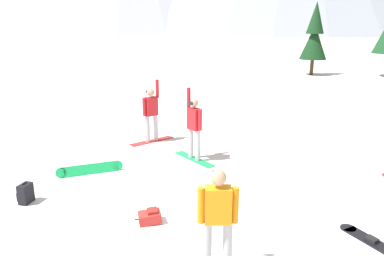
{
  "coord_description": "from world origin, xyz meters",
  "views": [
    {
      "loc": [
        2.42,
        -6.21,
        3.8
      ],
      "look_at": [
        -0.53,
        3.31,
        1.0
      ],
      "focal_mm": 34.54,
      "sensor_mm": 36.0,
      "label": 1
    }
  ],
  "objects_px": {
    "snowboarder_background": "(151,113)",
    "pine_tree_young": "(314,36)",
    "snowboarder_foreground": "(218,220)",
    "loose_snowboard_near_left": "(90,169)",
    "snowboarder_midground": "(194,127)",
    "loose_snowboard_near_right": "(383,247)",
    "backpack_red": "(150,217)",
    "backpack_black": "(25,194)"
  },
  "relations": [
    {
      "from": "snowboarder_midground",
      "to": "loose_snowboard_near_left",
      "type": "bearing_deg",
      "value": -141.55
    },
    {
      "from": "loose_snowboard_near_right",
      "to": "snowboarder_foreground",
      "type": "bearing_deg",
      "value": -150.81
    },
    {
      "from": "loose_snowboard_near_left",
      "to": "pine_tree_young",
      "type": "distance_m",
      "value": 23.3
    },
    {
      "from": "snowboarder_background",
      "to": "backpack_black",
      "type": "xyz_separation_m",
      "value": [
        -0.9,
        -4.93,
        -0.76
      ]
    },
    {
      "from": "snowboarder_background",
      "to": "pine_tree_young",
      "type": "xyz_separation_m",
      "value": [
        5.14,
        19.37,
        2.01
      ]
    },
    {
      "from": "snowboarder_midground",
      "to": "backpack_black",
      "type": "bearing_deg",
      "value": -126.85
    },
    {
      "from": "snowboarder_background",
      "to": "pine_tree_young",
      "type": "relative_size",
      "value": 0.38
    },
    {
      "from": "snowboarder_foreground",
      "to": "backpack_black",
      "type": "height_order",
      "value": "snowboarder_foreground"
    },
    {
      "from": "snowboarder_foreground",
      "to": "pine_tree_young",
      "type": "relative_size",
      "value": 0.32
    },
    {
      "from": "loose_snowboard_near_left",
      "to": "pine_tree_young",
      "type": "xyz_separation_m",
      "value": [
        5.59,
        22.44,
        2.85
      ]
    },
    {
      "from": "snowboarder_midground",
      "to": "backpack_black",
      "type": "relative_size",
      "value": 4.4
    },
    {
      "from": "snowboarder_midground",
      "to": "snowboarder_foreground",
      "type": "bearing_deg",
      "value": -69.04
    },
    {
      "from": "snowboarder_midground",
      "to": "loose_snowboard_near_right",
      "type": "bearing_deg",
      "value": -36.2
    },
    {
      "from": "snowboarder_foreground",
      "to": "pine_tree_young",
      "type": "distance_m",
      "value": 25.48
    },
    {
      "from": "snowboarder_foreground",
      "to": "loose_snowboard_near_left",
      "type": "bearing_deg",
      "value": 144.8
    },
    {
      "from": "loose_snowboard_near_right",
      "to": "pine_tree_young",
      "type": "xyz_separation_m",
      "value": [
        -1.19,
        23.88,
        2.97
      ]
    },
    {
      "from": "loose_snowboard_near_right",
      "to": "backpack_red",
      "type": "bearing_deg",
      "value": -174.71
    },
    {
      "from": "snowboarder_background",
      "to": "loose_snowboard_near_right",
      "type": "height_order",
      "value": "snowboarder_background"
    },
    {
      "from": "snowboarder_midground",
      "to": "loose_snowboard_near_left",
      "type": "height_order",
      "value": "snowboarder_midground"
    },
    {
      "from": "loose_snowboard_near_left",
      "to": "backpack_red",
      "type": "xyz_separation_m",
      "value": [
        2.51,
        -1.83,
        -0.01
      ]
    },
    {
      "from": "snowboarder_midground",
      "to": "pine_tree_young",
      "type": "bearing_deg",
      "value": 80.97
    },
    {
      "from": "snowboarder_midground",
      "to": "backpack_red",
      "type": "bearing_deg",
      "value": -86.92
    },
    {
      "from": "snowboarder_foreground",
      "to": "backpack_black",
      "type": "relative_size",
      "value": 3.69
    },
    {
      "from": "loose_snowboard_near_left",
      "to": "backpack_red",
      "type": "height_order",
      "value": "backpack_red"
    },
    {
      "from": "loose_snowboard_near_right",
      "to": "pine_tree_young",
      "type": "distance_m",
      "value": 24.09
    },
    {
      "from": "loose_snowboard_near_right",
      "to": "backpack_red",
      "type": "distance_m",
      "value": 4.29
    },
    {
      "from": "backpack_black",
      "to": "snowboarder_foreground",
      "type": "bearing_deg",
      "value": -13.02
    },
    {
      "from": "snowboarder_background",
      "to": "loose_snowboard_near_left",
      "type": "height_order",
      "value": "snowboarder_background"
    },
    {
      "from": "backpack_red",
      "to": "backpack_black",
      "type": "bearing_deg",
      "value": -179.52
    },
    {
      "from": "pine_tree_young",
      "to": "snowboarder_foreground",
      "type": "bearing_deg",
      "value": -93.29
    },
    {
      "from": "backpack_red",
      "to": "loose_snowboard_near_left",
      "type": "bearing_deg",
      "value": 143.89
    },
    {
      "from": "loose_snowboard_near_right",
      "to": "loose_snowboard_near_left",
      "type": "xyz_separation_m",
      "value": [
        -6.78,
        1.43,
        0.12
      ]
    },
    {
      "from": "snowboarder_midground",
      "to": "loose_snowboard_near_right",
      "type": "xyz_separation_m",
      "value": [
        4.47,
        -3.27,
        -0.97
      ]
    },
    {
      "from": "snowboarder_background",
      "to": "loose_snowboard_near_right",
      "type": "xyz_separation_m",
      "value": [
        6.33,
        -4.51,
        -0.96
      ]
    },
    {
      "from": "loose_snowboard_near_right",
      "to": "backpack_red",
      "type": "xyz_separation_m",
      "value": [
        -4.27,
        -0.4,
        0.11
      ]
    },
    {
      "from": "snowboarder_background",
      "to": "snowboarder_midground",
      "type": "bearing_deg",
      "value": -33.62
    },
    {
      "from": "backpack_black",
      "to": "pine_tree_young",
      "type": "distance_m",
      "value": 25.19
    },
    {
      "from": "pine_tree_young",
      "to": "snowboarder_midground",
      "type": "bearing_deg",
      "value": -99.03
    },
    {
      "from": "backpack_red",
      "to": "snowboarder_midground",
      "type": "bearing_deg",
      "value": 93.08
    },
    {
      "from": "snowboarder_foreground",
      "to": "snowboarder_background",
      "type": "relative_size",
      "value": 0.84
    },
    {
      "from": "snowboarder_foreground",
      "to": "pine_tree_young",
      "type": "bearing_deg",
      "value": 86.71
    },
    {
      "from": "snowboarder_foreground",
      "to": "snowboarder_background",
      "type": "distance_m",
      "value": 7.03
    }
  ]
}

